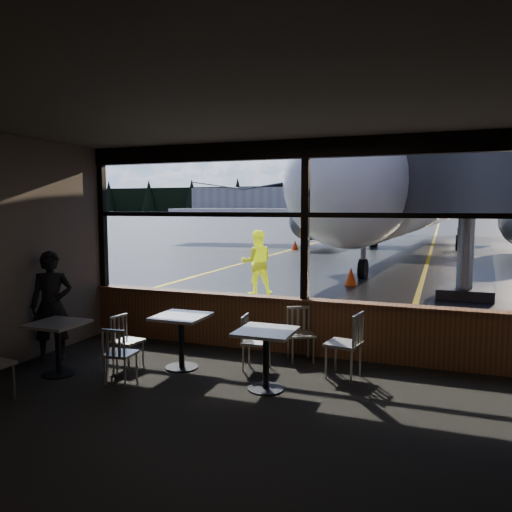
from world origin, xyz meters
The scene contains 28 objects.
ground_plane centered at (0.00, 120.00, 0.00)m, with size 520.00×520.00×0.00m, color black.
carpet_floor centered at (0.00, -3.00, 0.01)m, with size 8.00×6.00×0.01m, color black.
ceiling centered at (0.00, -3.00, 3.50)m, with size 8.00×6.00×0.04m, color #38332D.
window_sill centered at (0.00, 0.00, 0.45)m, with size 8.00×0.28×0.90m, color #562F1A.
window_header centered at (0.00, 0.00, 3.35)m, with size 8.00×0.18×0.30m, color black.
mullion_left centered at (-3.95, 0.00, 2.20)m, with size 0.12×0.12×2.60m, color black.
mullion_centre centered at (0.00, 0.00, 2.20)m, with size 0.12×0.12×2.60m, color black.
window_transom centered at (0.00, 0.00, 2.30)m, with size 8.00×0.10×0.08m, color black.
airliner centered at (0.49, 21.92, 5.77)m, with size 31.46×37.76×11.54m, color white, non-canonical shape.
jet_bridge centered at (3.60, 5.50, 2.25)m, with size 8.43×10.30×4.49m, color #272729, non-canonical shape.
cafe_table_near centered at (-0.05, -1.76, 0.41)m, with size 0.74×0.74×0.82m, color #9B978E, non-canonical shape.
cafe_table_mid centered at (-1.53, -1.37, 0.41)m, with size 0.74×0.74×0.82m, color #ACA59E, non-canonical shape.
cafe_table_left centered at (-3.06, -2.25, 0.39)m, with size 0.71×0.71×0.78m, color gray, non-canonical shape.
chair_near_e centered at (0.82, -0.91, 0.48)m, with size 0.52×0.52×0.96m, color #ABA69B, non-canonical shape.
chair_near_w centered at (-0.46, -1.03, 0.42)m, with size 0.45×0.45×0.83m, color #BBB5A8, non-canonical shape.
chair_near_n centered at (0.05, -0.40, 0.43)m, with size 0.47×0.47×0.86m, color #ACA79B, non-canonical shape.
chair_mid_s centered at (-2.03, -2.19, 0.40)m, with size 0.44×0.44×0.80m, color #ABA79B, non-canonical shape.
chair_mid_w centered at (-2.31, -1.62, 0.40)m, with size 0.44×0.44×0.80m, color #B8B4A6, non-canonical shape.
passenger centered at (-3.68, -1.68, 0.87)m, with size 0.63×0.42×1.74m, color black.
ground_crew centered at (-2.73, 5.08, 0.90)m, with size 0.87×0.68×1.79m, color #BFF219.
cone_nose centered at (-0.54, 7.57, 0.28)m, with size 0.40×0.40×0.56m, color #F06207.
cone_wing centered at (-5.80, 19.54, 0.27)m, with size 0.40×0.40×0.55m, color #E75107.
hangar_left centered at (-70.00, 180.00, 5.50)m, with size 45.00×18.00×11.00m, color silver, non-canonical shape.
hangar_mid centered at (0.00, 185.00, 5.00)m, with size 38.00×15.00×10.00m, color silver, non-canonical shape.
fuel_tank_a centered at (-30.00, 182.00, 3.00)m, with size 8.00×8.00×6.00m, color silver.
fuel_tank_b centered at (-20.00, 182.00, 3.00)m, with size 8.00×8.00×6.00m, color silver.
fuel_tank_c centered at (-10.00, 182.00, 3.00)m, with size 8.00×8.00×6.00m, color silver.
treeline centered at (0.00, 210.00, 6.00)m, with size 360.00×3.00×12.00m, color black.
Camera 1 is at (2.08, -7.82, 2.43)m, focal length 35.00 mm.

